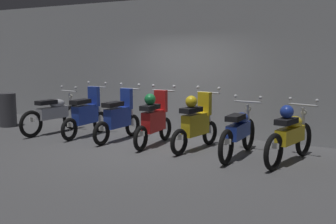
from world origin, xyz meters
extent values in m
plane|color=#4C4C4F|center=(0.00, 0.00, 0.00)|extent=(80.00, 80.00, 0.00)
cube|color=#9EA0A3|center=(0.00, 1.98, 1.67)|extent=(16.00, 0.30, 3.35)
torus|color=black|center=(-2.84, 0.76, 0.33)|extent=(0.14, 0.66, 0.65)
torus|color=black|center=(-2.95, -0.54, 0.33)|extent=(0.14, 0.66, 0.65)
cube|color=#9EA0A8|center=(-2.90, 0.11, 0.52)|extent=(0.29, 0.85, 0.28)
ellipsoid|color=#9EA0A8|center=(-2.88, 0.26, 0.73)|extent=(0.29, 0.46, 0.22)
cube|color=black|center=(-2.91, -0.07, 0.80)|extent=(0.28, 0.54, 0.10)
cylinder|color=#B7BABF|center=(-2.85, 0.65, 1.02)|extent=(0.56, 0.08, 0.04)
sphere|color=#B7BABF|center=(-3.11, 0.67, 1.12)|extent=(0.07, 0.07, 0.07)
sphere|color=#B7BABF|center=(-2.59, 0.63, 1.12)|extent=(0.07, 0.07, 0.07)
cylinder|color=#B7BABF|center=(-2.85, 0.71, 0.65)|extent=(0.07, 0.16, 0.65)
sphere|color=silver|center=(-2.85, 0.71, 0.87)|extent=(0.12, 0.12, 0.12)
cube|color=white|center=(-2.95, -0.51, 0.43)|extent=(0.16, 0.02, 0.10)
torus|color=black|center=(-1.95, 0.79, 0.27)|extent=(0.11, 0.53, 0.53)
torus|color=black|center=(-1.91, -0.36, 0.27)|extent=(0.11, 0.53, 0.53)
cube|color=#1E389E|center=(-1.93, 0.21, 0.54)|extent=(0.25, 0.74, 0.44)
cube|color=#1E389E|center=(-1.94, 0.56, 0.94)|extent=(0.28, 0.13, 0.48)
cube|color=black|center=(-1.92, 0.05, 0.85)|extent=(0.26, 0.53, 0.10)
cylinder|color=#B7BABF|center=(-1.95, 0.70, 1.16)|extent=(0.56, 0.06, 0.04)
sphere|color=#B7BABF|center=(-2.21, 0.69, 1.26)|extent=(0.07, 0.07, 0.07)
sphere|color=#B7BABF|center=(-1.69, 0.71, 1.26)|extent=(0.07, 0.07, 0.07)
cylinder|color=#B7BABF|center=(-1.95, 0.74, 0.69)|extent=(0.06, 0.15, 0.85)
sphere|color=silver|center=(-1.95, 0.74, 1.01)|extent=(0.12, 0.12, 0.12)
cube|color=white|center=(-1.91, -0.34, 0.36)|extent=(0.16, 0.02, 0.10)
torus|color=black|center=(-0.95, 0.78, 0.27)|extent=(0.10, 0.53, 0.53)
torus|color=black|center=(-0.98, -0.37, 0.27)|extent=(0.10, 0.53, 0.53)
cube|color=#1E389E|center=(-0.97, 0.21, 0.54)|extent=(0.24, 0.74, 0.44)
cube|color=#1E389E|center=(-0.96, 0.55, 0.94)|extent=(0.28, 0.13, 0.48)
cube|color=black|center=(-0.97, 0.05, 0.85)|extent=(0.25, 0.53, 0.10)
cylinder|color=#B7BABF|center=(-0.95, 0.69, 1.16)|extent=(0.56, 0.05, 0.04)
sphere|color=#B7BABF|center=(-1.21, 0.70, 1.26)|extent=(0.07, 0.07, 0.07)
sphere|color=#B7BABF|center=(-0.69, 0.68, 1.26)|extent=(0.07, 0.07, 0.07)
cylinder|color=#B7BABF|center=(-0.95, 0.74, 0.69)|extent=(0.06, 0.15, 0.85)
sphere|color=silver|center=(-0.95, 0.74, 1.01)|extent=(0.12, 0.12, 0.12)
cube|color=white|center=(-0.98, -0.34, 0.36)|extent=(0.16, 0.02, 0.10)
torus|color=black|center=(-0.04, 0.78, 0.27)|extent=(0.13, 0.54, 0.53)
torus|color=black|center=(0.04, -0.37, 0.27)|extent=(0.13, 0.54, 0.53)
cube|color=red|center=(0.00, 0.21, 0.54)|extent=(0.27, 0.75, 0.44)
cube|color=red|center=(-0.03, 0.55, 0.94)|extent=(0.29, 0.14, 0.48)
cube|color=black|center=(0.01, 0.05, 0.85)|extent=(0.28, 0.54, 0.10)
cylinder|color=#B7BABF|center=(-0.04, 0.69, 1.16)|extent=(0.56, 0.08, 0.04)
sphere|color=#B7BABF|center=(-0.29, 0.67, 1.26)|extent=(0.07, 0.07, 0.07)
sphere|color=#B7BABF|center=(0.22, 0.71, 1.26)|extent=(0.07, 0.07, 0.07)
cylinder|color=#B7BABF|center=(-0.04, 0.73, 0.69)|extent=(0.07, 0.15, 0.85)
sphere|color=silver|center=(-0.04, 0.73, 1.01)|extent=(0.12, 0.12, 0.12)
cube|color=white|center=(0.04, -0.34, 0.36)|extent=(0.16, 0.02, 0.10)
sphere|color=#197238|center=(0.01, 0.05, 1.02)|extent=(0.24, 0.24, 0.24)
torus|color=black|center=(1.04, 0.85, 0.27)|extent=(0.16, 0.54, 0.53)
torus|color=black|center=(0.89, -0.29, 0.27)|extent=(0.16, 0.54, 0.53)
cube|color=gold|center=(0.97, 0.28, 0.54)|extent=(0.31, 0.76, 0.44)
cube|color=gold|center=(1.01, 0.62, 0.94)|extent=(0.29, 0.15, 0.48)
cube|color=black|center=(0.94, 0.12, 0.85)|extent=(0.30, 0.55, 0.10)
cylinder|color=#B7BABF|center=(1.03, 0.76, 1.16)|extent=(0.56, 0.11, 0.04)
sphere|color=#B7BABF|center=(0.77, 0.79, 1.26)|extent=(0.07, 0.07, 0.07)
sphere|color=#B7BABF|center=(1.28, 0.73, 1.26)|extent=(0.07, 0.07, 0.07)
cylinder|color=#B7BABF|center=(1.03, 0.81, 0.69)|extent=(0.07, 0.15, 0.85)
sphere|color=silver|center=(1.03, 0.81, 1.01)|extent=(0.12, 0.12, 0.12)
cube|color=white|center=(0.89, -0.27, 0.36)|extent=(0.16, 0.03, 0.10)
sphere|color=gold|center=(0.94, 0.12, 1.02)|extent=(0.24, 0.24, 0.24)
torus|color=black|center=(1.92, 0.83, 0.33)|extent=(0.10, 0.65, 0.65)
torus|color=black|center=(1.94, -0.47, 0.33)|extent=(0.10, 0.65, 0.65)
cube|color=#1E389E|center=(1.93, 0.18, 0.52)|extent=(0.24, 0.84, 0.28)
ellipsoid|color=#1E389E|center=(1.93, 0.33, 0.73)|extent=(0.27, 0.45, 0.22)
cube|color=black|center=(1.93, -0.01, 0.80)|extent=(0.25, 0.52, 0.10)
cylinder|color=#B7BABF|center=(1.92, 0.72, 1.02)|extent=(0.56, 0.05, 0.04)
sphere|color=#B7BABF|center=(1.66, 0.72, 1.12)|extent=(0.07, 0.07, 0.07)
sphere|color=#B7BABF|center=(2.18, 0.73, 1.12)|extent=(0.07, 0.07, 0.07)
cylinder|color=#B7BABF|center=(1.92, 0.77, 0.65)|extent=(0.06, 0.16, 0.65)
sphere|color=silver|center=(1.92, 0.77, 0.87)|extent=(0.12, 0.12, 0.12)
cube|color=white|center=(1.94, -0.45, 0.43)|extent=(0.16, 0.02, 0.10)
torus|color=black|center=(3.01, 0.87, 0.33)|extent=(0.20, 0.66, 0.65)
torus|color=black|center=(2.78, -0.41, 0.33)|extent=(0.20, 0.66, 0.65)
cube|color=gold|center=(2.90, 0.23, 0.52)|extent=(0.37, 0.86, 0.28)
ellipsoid|color=gold|center=(2.92, 0.39, 0.73)|extent=(0.33, 0.48, 0.22)
cube|color=black|center=(2.86, 0.05, 0.80)|extent=(0.33, 0.55, 0.10)
cylinder|color=#B7BABF|center=(2.99, 0.77, 1.02)|extent=(0.56, 0.14, 0.04)
sphere|color=#B7BABF|center=(2.74, 0.82, 1.12)|extent=(0.07, 0.07, 0.07)
sphere|color=#B7BABF|center=(3.25, 0.72, 1.12)|extent=(0.07, 0.07, 0.07)
cylinder|color=#B7BABF|center=(3.00, 0.82, 0.65)|extent=(0.08, 0.17, 0.65)
sphere|color=silver|center=(3.00, 0.82, 0.87)|extent=(0.12, 0.12, 0.12)
cube|color=white|center=(2.78, -0.38, 0.43)|extent=(0.16, 0.04, 0.10)
sphere|color=#1E389E|center=(2.86, 0.05, 0.97)|extent=(0.24, 0.24, 0.24)
cylinder|color=#38383D|center=(-4.65, 0.19, 0.45)|extent=(0.45, 0.45, 0.91)
camera|label=1|loc=(4.58, -7.17, 2.00)|focal=43.65mm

